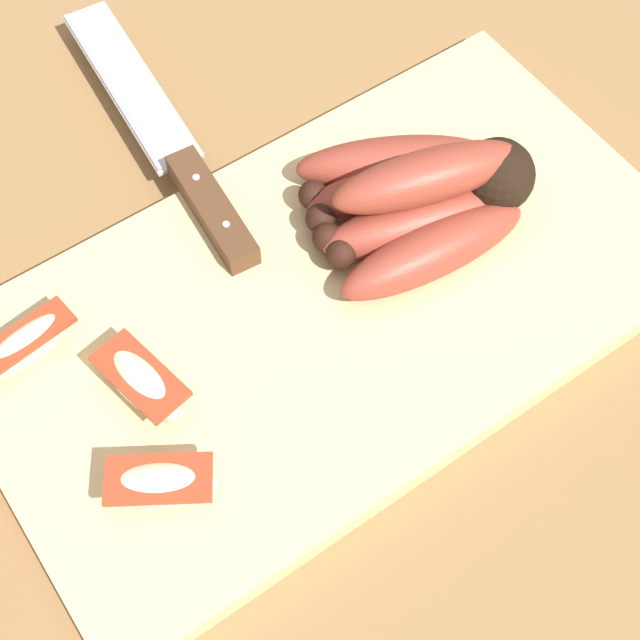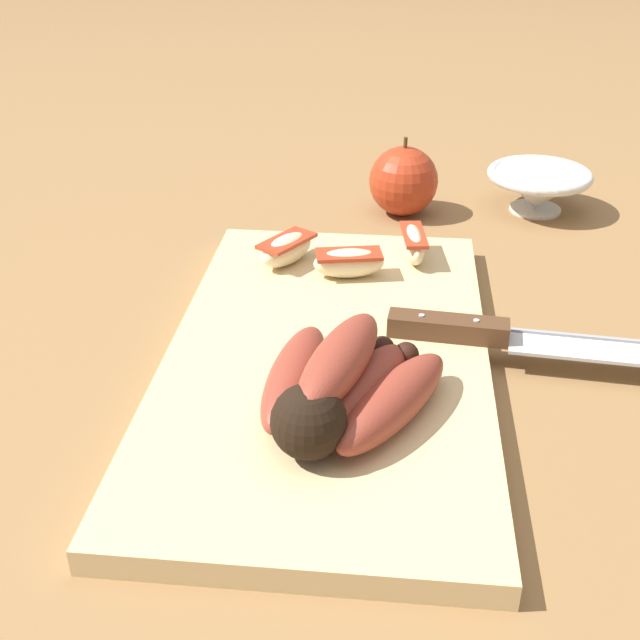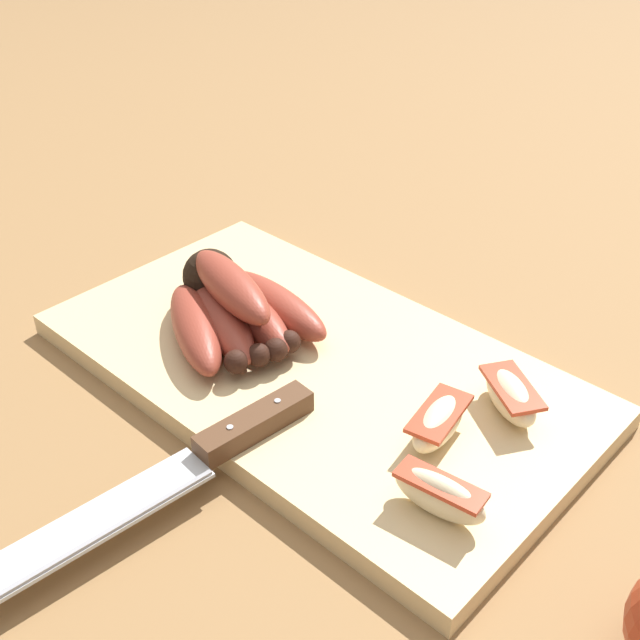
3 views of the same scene
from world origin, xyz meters
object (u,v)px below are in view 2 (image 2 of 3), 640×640
Objects in this scene: banana_bunch at (339,387)px; apple_wedge_near at (413,244)px; whole_apple at (403,181)px; ceramic_bowl at (538,187)px; chefs_knife at (507,336)px; apple_wedge_far at (287,249)px; apple_wedge_middle at (349,262)px.

banana_bunch is 0.27m from apple_wedge_near.
banana_bunch is 1.76× the size of whole_apple.
ceramic_bowl is at bearing 156.45° from banana_bunch.
chefs_knife is 0.33m from whole_apple.
apple_wedge_far is 0.34m from ceramic_bowl.
apple_wedge_middle is (-0.11, -0.14, 0.01)m from chefs_knife.
banana_bunch reaches higher than apple_wedge_far.
whole_apple is (-0.17, -0.01, 0.00)m from apple_wedge_near.
banana_bunch is 2.27× the size of apple_wedge_middle.
apple_wedge_middle is (0.04, -0.06, -0.00)m from apple_wedge_near.
apple_wedge_far is at bearing -80.19° from apple_wedge_near.
apple_wedge_near is (-0.26, 0.05, -0.01)m from banana_bunch.
whole_apple reaches higher than apple_wedge_near.
apple_wedge_far is (-0.02, -0.06, 0.00)m from apple_wedge_middle.
apple_wedge_near reaches higher than apple_wedge_middle.
chefs_knife is 0.18m from apple_wedge_middle.
ceramic_bowl is (-0.02, 0.16, -0.01)m from whole_apple.
apple_wedge_middle is 0.22m from whole_apple.
apple_wedge_far is at bearing -123.20° from chefs_knife.
apple_wedge_middle is 0.07m from apple_wedge_far.
apple_wedge_near is at bearing 168.80° from banana_bunch.
banana_bunch is at bearing 16.23° from apple_wedge_far.
apple_wedge_near is at bearing 99.81° from apple_wedge_far.
apple_wedge_middle is at bearing -53.65° from apple_wedge_near.
apple_wedge_near is at bearing 4.07° from whole_apple.
banana_bunch is at bearing -5.34° from whole_apple.
whole_apple is 0.76× the size of ceramic_bowl.
ceramic_bowl is at bearing 98.75° from whole_apple.
apple_wedge_near is 0.99× the size of apple_wedge_far.
banana_bunch is 0.17m from chefs_knife.
banana_bunch is 0.50m from ceramic_bowl.
whole_apple is at bearing 174.66° from banana_bunch.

